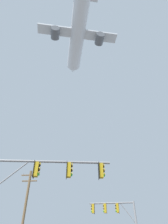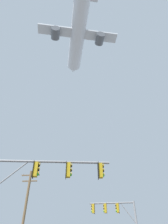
% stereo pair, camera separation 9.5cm
% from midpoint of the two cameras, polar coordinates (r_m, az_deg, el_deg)
% --- Properties ---
extents(signal_pole_near, '(7.45, 1.23, 6.49)m').
position_cam_midpoint_polar(signal_pole_near, '(12.92, -13.31, -19.02)').
color(signal_pole_near, gray).
rests_on(signal_pole_near, ground).
extents(signal_pole_far, '(4.90, 0.56, 6.29)m').
position_cam_midpoint_polar(signal_pole_far, '(23.81, 9.80, -27.63)').
color(signal_pole_far, gray).
rests_on(signal_pole_far, ground).
extents(utility_pole, '(2.20, 0.28, 9.81)m').
position_cam_midpoint_polar(utility_pole, '(24.81, -16.72, -26.19)').
color(utility_pole, brown).
rests_on(utility_pole, ground).
extents(airplane, '(22.34, 28.92, 7.91)m').
position_cam_midpoint_polar(airplane, '(60.55, -1.79, 21.50)').
color(airplane, white).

